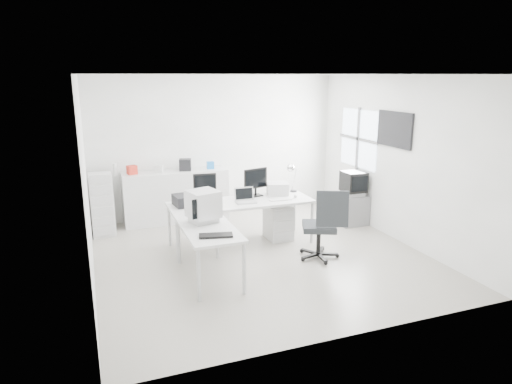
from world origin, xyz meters
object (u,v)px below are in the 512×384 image
object	(u,v)px
main_desk	(241,223)
laptop	(246,196)
tv_cabinet	(352,210)
side_desk	(209,253)
crt_tv	(354,184)
laser_printer	(277,189)
office_chair	(319,223)
crt_monitor	(203,206)
lcd_monitor_small	(205,187)
lcd_monitor_large	(256,183)
inkjet_printer	(189,200)
filing_cabinet	(102,205)
sideboard	(176,196)
drawer_pedestal	(278,222)

from	to	relation	value
main_desk	laptop	bearing A→B (deg)	-63.43
tv_cabinet	side_desk	bearing A→B (deg)	-156.67
laptop	crt_tv	bearing A→B (deg)	11.84
laser_printer	office_chair	distance (m)	1.25
laptop	crt_tv	xyz separation A→B (m)	(2.29, 0.37, -0.07)
laptop	crt_monitor	bearing A→B (deg)	-137.64
side_desk	tv_cabinet	world-z (taller)	side_desk
lcd_monitor_small	lcd_monitor_large	xyz separation A→B (m)	(0.90, 0.00, -0.00)
inkjet_printer	lcd_monitor_small	bearing A→B (deg)	20.29
lcd_monitor_large	filing_cabinet	world-z (taller)	lcd_monitor_large
lcd_monitor_large	sideboard	distance (m)	1.86
inkjet_printer	tv_cabinet	size ratio (longest dim) A/B	0.85
crt_monitor	crt_tv	bearing A→B (deg)	4.10
tv_cabinet	sideboard	size ratio (longest dim) A/B	0.29
crt_tv	laser_printer	bearing A→B (deg)	-178.06
side_desk	tv_cabinet	size ratio (longest dim) A/B	2.45
inkjet_printer	filing_cabinet	world-z (taller)	filing_cabinet
drawer_pedestal	office_chair	bearing A→B (deg)	-76.70
laptop	laser_printer	xyz separation A→B (m)	(0.70, 0.32, -0.02)
lcd_monitor_small	laptop	xyz separation A→B (m)	(0.60, -0.35, -0.12)
laptop	laser_printer	size ratio (longest dim) A/B	1.02
drawer_pedestal	sideboard	xyz separation A→B (m)	(-1.49, 1.59, 0.20)
drawer_pedestal	office_chair	distance (m)	1.09
crt_monitor	crt_tv	world-z (taller)	crt_monitor
lcd_monitor_large	crt_tv	bearing A→B (deg)	-14.19
inkjet_printer	office_chair	world-z (taller)	office_chair
main_desk	laser_printer	world-z (taller)	laser_printer
lcd_monitor_large	inkjet_printer	bearing A→B (deg)	172.25
laptop	filing_cabinet	xyz separation A→B (m)	(-2.21, 1.41, -0.31)
office_chair	filing_cabinet	world-z (taller)	office_chair
drawer_pedestal	main_desk	bearing A→B (deg)	-175.91
lcd_monitor_large	laptop	size ratio (longest dim) A/B	1.27
crt_tv	laptop	bearing A→B (deg)	-170.71
lcd_monitor_small	filing_cabinet	size ratio (longest dim) A/B	0.43
main_desk	lcd_monitor_large	xyz separation A→B (m)	(0.35, 0.25, 0.61)
side_desk	inkjet_printer	xyz separation A→B (m)	(0.00, 1.20, 0.46)
lcd_monitor_small	main_desk	bearing A→B (deg)	-19.10
crt_monitor	sideboard	distance (m)	2.53
sideboard	filing_cabinet	world-z (taller)	filing_cabinet
lcd_monitor_small	office_chair	distance (m)	1.98
laptop	crt_monitor	size ratio (longest dim) A/B	0.79
main_desk	sideboard	xyz separation A→B (m)	(-0.79, 1.64, 0.13)
drawer_pedestal	laptop	size ratio (longest dim) A/B	1.60
drawer_pedestal	filing_cabinet	xyz separation A→B (m)	(-2.86, 1.26, 0.26)
drawer_pedestal	sideboard	size ratio (longest dim) A/B	0.30
side_desk	laptop	bearing A→B (deg)	48.01
drawer_pedestal	filing_cabinet	distance (m)	3.14
lcd_monitor_large	crt_monitor	size ratio (longest dim) A/B	1.00
main_desk	filing_cabinet	size ratio (longest dim) A/B	2.15
drawer_pedestal	lcd_monitor_large	size ratio (longest dim) A/B	1.26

